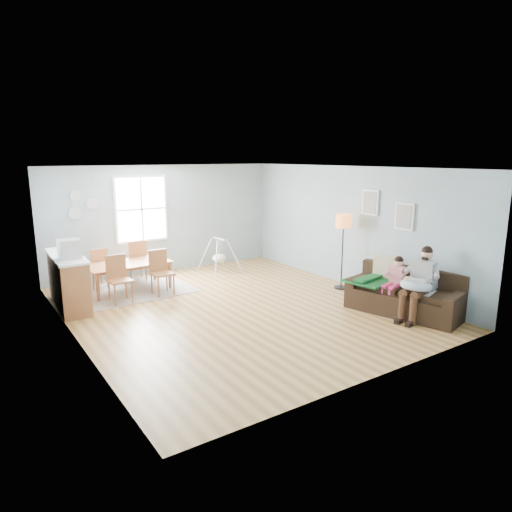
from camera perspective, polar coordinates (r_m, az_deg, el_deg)
room at (r=8.55m, az=-2.53°, el=9.07°), size 8.40×9.40×3.90m
window at (r=11.49m, az=-14.15°, el=5.71°), size 1.32×0.08×1.62m
pictures at (r=9.74m, az=16.02°, el=5.64°), size 0.05×1.34×0.74m
wall_plates at (r=11.09m, az=-21.07°, el=5.96°), size 0.67×0.02×0.66m
sofa at (r=9.11m, az=18.19°, el=-4.96°), size 1.38×2.22×0.84m
green_throw at (r=9.25m, az=14.19°, el=-2.92°), size 1.07×0.93×0.04m
beige_pillow at (r=9.39m, az=15.89°, el=-1.42°), size 0.28×0.49×0.48m
father at (r=8.77m, az=19.78°, el=-2.93°), size 0.96×0.53×1.32m
nursing_pillow at (r=8.65m, az=19.38°, el=-3.50°), size 0.65×0.64×0.23m
infant at (r=8.64m, az=19.19°, el=-2.98°), size 0.26×0.36×0.14m
toddler at (r=9.01m, az=17.04°, el=-2.31°), size 0.58×0.36×0.87m
floor_lamp at (r=10.18m, az=10.86°, el=3.55°), size 0.34×0.34×1.68m
storage_cube at (r=8.88m, az=19.86°, el=-5.80°), size 0.57×0.54×0.51m
rug at (r=10.49m, az=-15.51°, el=-4.16°), size 2.68×2.09×0.01m
dining_table at (r=10.41m, az=-15.61°, el=-2.54°), size 1.85×1.10×0.63m
chair_sw at (r=9.62m, az=-16.84°, el=-2.36°), size 0.45×0.45×0.97m
chair_se at (r=9.96m, az=-11.86°, el=-1.62°), size 0.45×0.45×0.96m
chair_nw at (r=10.81m, az=-19.16°, el=-1.14°), size 0.47×0.47×0.91m
chair_ne at (r=11.08m, az=-14.70°, el=-0.22°), size 0.46×0.46×1.00m
counter at (r=9.69m, az=-22.41°, el=-2.83°), size 0.63×1.88×1.04m
monitor at (r=9.20m, az=-22.31°, el=0.83°), size 0.38×0.36×0.36m
baby_swing at (r=11.61m, az=-4.59°, el=-0.17°), size 0.93×0.94×0.88m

